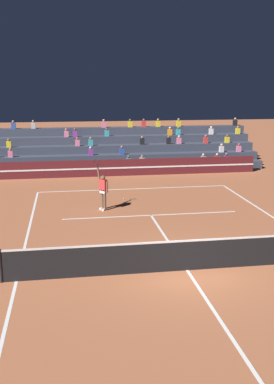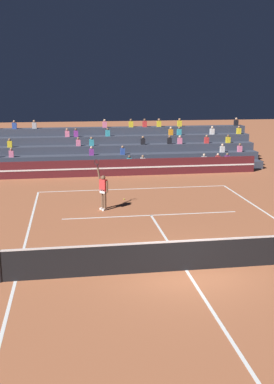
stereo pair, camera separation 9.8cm
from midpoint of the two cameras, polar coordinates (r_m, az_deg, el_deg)
ground_plane at (r=15.15m, az=6.46°, el=-9.85°), size 120.00×120.00×0.00m
court_lines at (r=15.15m, az=6.46°, el=-9.84°), size 11.10×23.90×0.01m
tennis_net at (r=14.95m, az=6.52°, el=-7.94°), size 12.00×0.10×1.10m
sponsor_banner_wall at (r=29.99m, az=-1.38°, el=3.14°), size 18.00×0.26×1.10m
bleacher_stand at (r=33.64m, az=-2.22°, el=5.09°), size 20.21×4.75×3.38m
tennis_player at (r=21.77m, az=-4.18°, el=0.25°), size 0.62×0.67×2.50m
tennis_ball at (r=23.81m, az=-1.52°, el=-0.91°), size 0.07×0.07×0.07m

